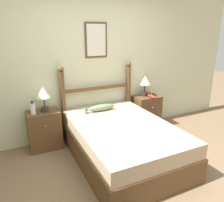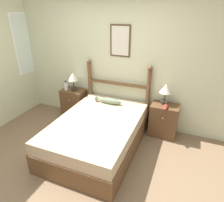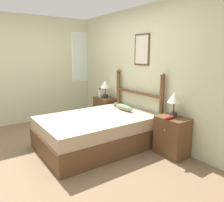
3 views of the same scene
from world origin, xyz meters
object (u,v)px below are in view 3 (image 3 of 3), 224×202
(nightstand_left, at_px, (105,111))
(table_lamp_right, at_px, (174,99))
(nightstand_right, at_px, (172,136))
(fish_pillow, at_px, (123,107))
(bottle, at_px, (100,93))
(model_boat, at_px, (169,117))
(bed, at_px, (97,132))
(table_lamp_left, at_px, (105,86))

(nightstand_left, height_order, table_lamp_right, table_lamp_right)
(nightstand_right, distance_m, fish_pillow, 1.14)
(table_lamp_right, distance_m, fish_pillow, 1.12)
(bottle, distance_m, model_boat, 2.18)
(nightstand_left, distance_m, model_boat, 2.07)
(bed, xyz_separation_m, table_lamp_right, (0.97, 0.88, 0.66))
(bed, relative_size, model_boat, 7.92)
(table_lamp_right, xyz_separation_m, model_boat, (0.05, -0.16, -0.26))
(nightstand_left, distance_m, fish_pillow, 0.99)
(table_lamp_left, distance_m, fish_pillow, 0.96)
(nightstand_left, distance_m, table_lamp_left, 0.61)
(bed, xyz_separation_m, table_lamp_left, (-0.97, 0.82, 0.66))
(nightstand_left, bearing_deg, table_lamp_right, 1.42)
(nightstand_left, height_order, table_lamp_left, table_lamp_left)
(nightstand_left, bearing_deg, bed, -39.53)
(nightstand_left, distance_m, nightstand_right, 2.02)
(bed, bearing_deg, table_lamp_right, 42.20)
(nightstand_left, xyz_separation_m, table_lamp_left, (0.04, -0.01, 0.61))
(table_lamp_left, bearing_deg, model_boat, -2.95)
(nightstand_right, distance_m, table_lamp_left, 2.07)
(bed, height_order, table_lamp_left, table_lamp_left)
(table_lamp_right, bearing_deg, fish_pillow, -168.44)
(fish_pillow, bearing_deg, bed, -83.26)
(nightstand_right, bearing_deg, fish_pillow, -171.33)
(fish_pillow, bearing_deg, model_boat, 2.78)
(table_lamp_right, distance_m, bottle, 2.14)
(model_boat, relative_size, fish_pillow, 0.46)
(nightstand_right, distance_m, bottle, 2.20)
(bottle, bearing_deg, bed, -34.46)
(nightstand_right, xyz_separation_m, table_lamp_left, (-1.98, -0.01, 0.61))
(table_lamp_left, height_order, bottle, table_lamp_left)
(nightstand_left, xyz_separation_m, table_lamp_right, (1.98, 0.05, 0.61))
(fish_pillow, bearing_deg, table_lamp_right, 11.56)
(nightstand_right, relative_size, model_boat, 2.57)
(nightstand_right, height_order, table_lamp_left, table_lamp_left)
(model_boat, bearing_deg, table_lamp_right, 107.63)
(model_boat, bearing_deg, nightstand_left, 176.84)
(bottle, bearing_deg, fish_pillow, -6.61)
(table_lamp_left, height_order, table_lamp_right, same)
(nightstand_right, distance_m, table_lamp_right, 0.61)
(bottle, xyz_separation_m, fish_pillow, (1.07, -0.12, -0.12))
(bottle, height_order, fish_pillow, bottle)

